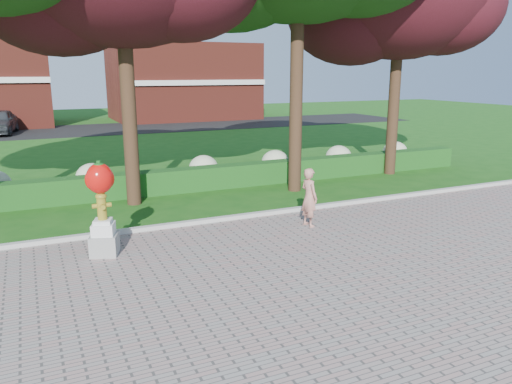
% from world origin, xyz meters
% --- Properties ---
extents(ground, '(100.00, 100.00, 0.00)m').
position_xyz_m(ground, '(0.00, 0.00, 0.00)').
color(ground, '#195014').
rests_on(ground, ground).
extents(walkway, '(40.00, 14.00, 0.04)m').
position_xyz_m(walkway, '(0.00, -4.00, 0.02)').
color(walkway, gray).
rests_on(walkway, ground).
extents(curb, '(40.00, 0.18, 0.15)m').
position_xyz_m(curb, '(0.00, 3.00, 0.07)').
color(curb, '#ADADA5').
rests_on(curb, ground).
extents(lawn_hedge, '(24.00, 0.70, 0.80)m').
position_xyz_m(lawn_hedge, '(0.00, 7.00, 0.40)').
color(lawn_hedge, '#154C17').
rests_on(lawn_hedge, ground).
extents(hydrangea_row, '(20.10, 1.10, 0.99)m').
position_xyz_m(hydrangea_row, '(0.57, 8.00, 0.55)').
color(hydrangea_row, beige).
rests_on(hydrangea_row, ground).
extents(street, '(50.00, 8.00, 0.02)m').
position_xyz_m(street, '(0.00, 28.00, 0.01)').
color(street, black).
rests_on(street, ground).
extents(building_right, '(12.00, 8.00, 6.40)m').
position_xyz_m(building_right, '(8.00, 34.00, 3.20)').
color(building_right, maroon).
rests_on(building_right, ground).
extents(hydrant_sculpture, '(0.74, 0.74, 2.16)m').
position_xyz_m(hydrant_sculpture, '(-3.52, 1.65, 1.18)').
color(hydrant_sculpture, gray).
rests_on(hydrant_sculpture, walkway).
extents(woman, '(0.44, 0.62, 1.58)m').
position_xyz_m(woman, '(1.78, 1.61, 0.83)').
color(woman, tan).
rests_on(woman, walkway).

